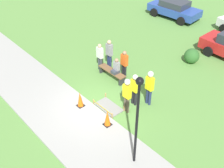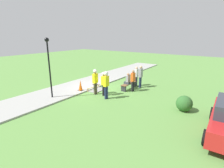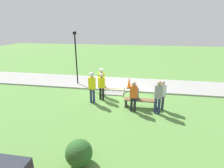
# 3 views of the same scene
# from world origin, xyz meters

# --- Properties ---
(ground_plane) EXTENTS (60.00, 60.00, 0.00)m
(ground_plane) POSITION_xyz_m (0.00, 0.00, 0.00)
(ground_plane) COLOR #5B8E42
(sidewalk) EXTENTS (28.00, 3.17, 0.10)m
(sidewalk) POSITION_xyz_m (0.00, -1.58, 0.05)
(sidewalk) COLOR #9E9E99
(sidewalk) RESTS_ON ground_plane
(wet_concrete_patch) EXTENTS (1.43, 0.84, 0.30)m
(wet_concrete_patch) POSITION_xyz_m (0.42, 0.47, 0.04)
(wet_concrete_patch) COLOR gray
(wet_concrete_patch) RESTS_ON ground_plane
(traffic_cone_near_patch) EXTENTS (0.34, 0.34, 0.82)m
(traffic_cone_near_patch) POSITION_xyz_m (-0.53, -0.55, 0.51)
(traffic_cone_near_patch) COLOR black
(traffic_cone_near_patch) RESTS_ON sidewalk
(traffic_cone_far_patch) EXTENTS (0.34, 0.34, 0.81)m
(traffic_cone_far_patch) POSITION_xyz_m (1.36, -0.43, 0.50)
(traffic_cone_far_patch) COLOR black
(traffic_cone_far_patch) RESTS_ON sidewalk
(park_bench) EXTENTS (1.86, 0.44, 0.49)m
(park_bench) POSITION_xyz_m (-1.41, 2.31, 0.35)
(park_bench) COLOR #2D2D33
(park_bench) RESTS_ON ground_plane
(person_seated_on_bench) EXTENTS (0.36, 0.44, 0.89)m
(person_seated_on_bench) POSITION_xyz_m (-1.12, 2.36, 0.84)
(person_seated_on_bench) COLOR #383D47
(person_seated_on_bench) RESTS_ON park_bench
(worker_supervisor) EXTENTS (0.40, 0.27, 1.89)m
(worker_supervisor) POSITION_xyz_m (1.19, 0.94, 1.15)
(worker_supervisor) COLOR brown
(worker_supervisor) RESTS_ON ground_plane
(worker_assistant) EXTENTS (0.40, 0.25, 1.76)m
(worker_assistant) POSITION_xyz_m (1.03, 1.61, 1.04)
(worker_assistant) COLOR black
(worker_assistant) RESTS_ON ground_plane
(worker_trainee) EXTENTS (0.40, 0.28, 1.93)m
(worker_trainee) POSITION_xyz_m (1.49, 2.16, 1.18)
(worker_trainee) COLOR navy
(worker_trainee) RESTS_ON ground_plane
(bystander_in_orange_shirt) EXTENTS (0.40, 0.22, 1.70)m
(bystander_in_orange_shirt) POSITION_xyz_m (-1.02, 2.87, 0.96)
(bystander_in_orange_shirt) COLOR black
(bystander_in_orange_shirt) RESTS_ON ground_plane
(bystander_in_gray_shirt) EXTENTS (0.40, 0.22, 1.69)m
(bystander_in_gray_shirt) POSITION_xyz_m (-2.55, 2.39, 0.95)
(bystander_in_gray_shirt) COLOR #383D47
(bystander_in_gray_shirt) RESTS_ON ground_plane
(bystander_in_white_shirt) EXTENTS (0.40, 0.24, 1.85)m
(bystander_in_white_shirt) POSITION_xyz_m (-2.30, 2.89, 1.06)
(bystander_in_white_shirt) COLOR navy
(bystander_in_white_shirt) RESTS_ON ground_plane
(lamppost_near) EXTENTS (0.28, 0.28, 4.01)m
(lamppost_near) POSITION_xyz_m (3.59, -0.96, 2.72)
(lamppost_near) COLOR black
(lamppost_near) RESTS_ON sidewalk
(shrub_rounded_near) EXTENTS (0.92, 0.92, 0.92)m
(shrub_rounded_near) POSITION_xyz_m (0.57, 7.06, 0.46)
(shrub_rounded_near) COLOR #2D6028
(shrub_rounded_near) RESTS_ON ground_plane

